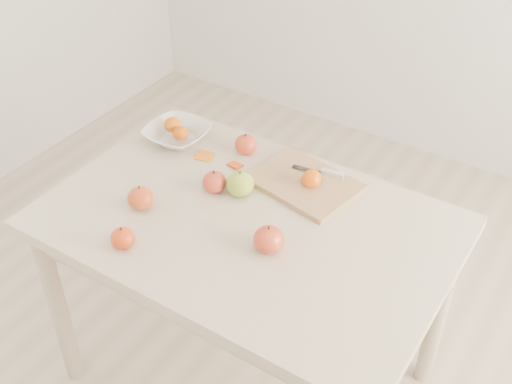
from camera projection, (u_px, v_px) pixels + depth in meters
The scene contains 16 objects.
ground at pixel (249, 374), 2.36m from camera, with size 3.50×3.50×0.00m, color #C6B293.
table at pixel (247, 244), 1.96m from camera, with size 1.20×0.80×0.75m.
cutting_board at pixel (304, 183), 2.03m from camera, with size 0.32×0.24×0.02m, color tan.
board_tangerine at pixel (312, 178), 1.99m from camera, with size 0.06×0.06×0.05m, color orange.
fruit_bowl at pixel (177, 134), 2.22m from camera, with size 0.21×0.21×0.05m, color white.
bowl_tangerine_near at pixel (173, 125), 2.23m from camera, with size 0.06×0.06×0.05m, color #E05C07.
bowl_tangerine_far at pixel (181, 133), 2.19m from camera, with size 0.05×0.05×0.05m, color #E54F08.
orange_peel_a at pixel (204, 157), 2.16m from camera, with size 0.06×0.04×0.00m, color orange.
orange_peel_b at pixel (235, 166), 2.12m from camera, with size 0.04×0.04×0.00m, color #CF460E.
paring_knife at pixel (328, 173), 2.05m from camera, with size 0.17×0.06×0.01m.
apple_green at pixel (240, 184), 1.98m from camera, with size 0.09×0.09×0.08m, color olive.
apple_red_b at pixel (214, 182), 1.99m from camera, with size 0.08×0.08×0.07m, color maroon.
apple_red_c at pixel (123, 238), 1.79m from camera, with size 0.07×0.07×0.06m, color #A20D0E.
apple_red_e at pixel (269, 240), 1.77m from camera, with size 0.09×0.09×0.08m, color #980712.
apple_red_a at pixel (246, 145), 2.16m from camera, with size 0.08×0.08×0.07m, color maroon.
apple_red_d at pixel (141, 198), 1.93m from camera, with size 0.08×0.08×0.07m, color maroon.
Camera 1 is at (0.81, -1.21, 1.98)m, focal length 45.00 mm.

